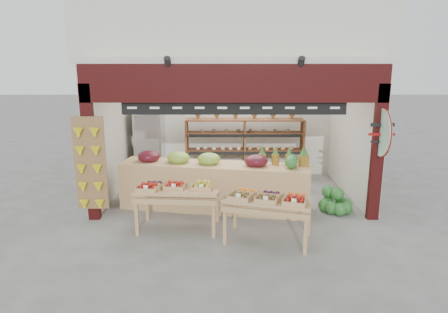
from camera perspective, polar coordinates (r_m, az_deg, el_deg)
ground at (r=9.01m, az=1.20°, el=-6.32°), size 60.00×60.00×0.00m
shop_structure at (r=10.13m, az=1.12°, el=18.38°), size 6.36×5.12×5.40m
banana_board at (r=7.97m, az=-18.61°, el=-1.27°), size 0.60×0.15×1.80m
gift_sign at (r=8.00m, az=21.57°, el=3.20°), size 0.04×0.93×0.92m
back_shelving at (r=10.31m, az=2.97°, el=3.05°), size 3.04×0.50×1.88m
refrigerator at (r=10.72m, az=-10.53°, el=1.74°), size 0.72×0.72×1.83m
cardboard_stack at (r=9.57m, az=-7.48°, el=-3.87°), size 0.96×0.70×0.60m
mid_counter at (r=8.37m, az=-1.50°, el=-4.01°), size 3.99×1.43×1.21m
display_table_left at (r=7.44m, az=-7.29°, el=-4.80°), size 1.54×0.93×0.96m
display_table_right at (r=6.88m, az=6.37°, el=-6.22°), size 1.63×1.18×0.95m
watermelon_pile at (r=8.63m, az=15.68°, el=-6.39°), size 0.71×0.68×0.52m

